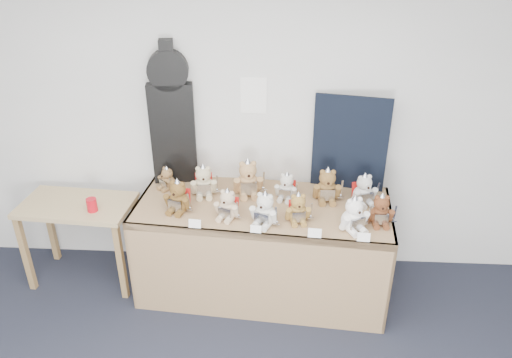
# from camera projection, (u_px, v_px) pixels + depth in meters

# --- Properties ---
(room_shell) EXTENTS (6.00, 6.00, 6.00)m
(room_shell) POSITION_uv_depth(u_px,v_px,m) (254.00, 96.00, 3.98)
(room_shell) COLOR white
(room_shell) RESTS_ON floor
(display_table) EXTENTS (2.07, 1.00, 0.84)m
(display_table) POSITION_uv_depth(u_px,v_px,m) (262.00, 229.00, 3.96)
(display_table) COLOR #94704B
(display_table) RESTS_ON floor
(side_table) EXTENTS (0.95, 0.57, 0.76)m
(side_table) POSITION_uv_depth(u_px,v_px,m) (79.00, 216.00, 4.17)
(side_table) COLOR #9E7E55
(side_table) RESTS_ON floor
(guitar_case) EXTENTS (0.38, 0.16, 1.20)m
(guitar_case) POSITION_uv_depth(u_px,v_px,m) (172.00, 116.00, 4.04)
(guitar_case) COLOR black
(guitar_case) RESTS_ON display_table
(navy_board) EXTENTS (0.59, 0.13, 0.80)m
(navy_board) POSITION_uv_depth(u_px,v_px,m) (350.00, 144.00, 4.01)
(navy_board) COLOR black
(navy_board) RESTS_ON display_table
(red_cup) EXTENTS (0.08, 0.08, 0.11)m
(red_cup) POSITION_uv_depth(u_px,v_px,m) (92.00, 205.00, 3.98)
(red_cup) COLOR red
(red_cup) RESTS_ON side_table
(teddy_front_far_left) EXTENTS (0.24, 0.22, 0.29)m
(teddy_front_far_left) POSITION_uv_depth(u_px,v_px,m) (178.00, 197.00, 3.81)
(teddy_front_far_left) COLOR brown
(teddy_front_far_left) RESTS_ON display_table
(teddy_front_left) EXTENTS (0.21, 0.20, 0.27)m
(teddy_front_left) POSITION_uv_depth(u_px,v_px,m) (228.00, 205.00, 3.73)
(teddy_front_left) COLOR #C7AC8C
(teddy_front_left) RESTS_ON display_table
(teddy_front_centre) EXTENTS (0.23, 0.23, 0.29)m
(teddy_front_centre) POSITION_uv_depth(u_px,v_px,m) (265.00, 210.00, 3.65)
(teddy_front_centre) COLOR silver
(teddy_front_centre) RESTS_ON display_table
(teddy_front_right) EXTENTS (0.22, 0.19, 0.26)m
(teddy_front_right) POSITION_uv_depth(u_px,v_px,m) (298.00, 209.00, 3.69)
(teddy_front_right) COLOR olive
(teddy_front_right) RESTS_ON display_table
(teddy_front_far_right) EXTENTS (0.25, 0.24, 0.30)m
(teddy_front_far_right) POSITION_uv_depth(u_px,v_px,m) (354.00, 215.00, 3.58)
(teddy_front_far_right) COLOR white
(teddy_front_far_right) RESTS_ON display_table
(teddy_front_end) EXTENTS (0.22, 0.17, 0.27)m
(teddy_front_end) POSITION_uv_depth(u_px,v_px,m) (381.00, 211.00, 3.66)
(teddy_front_end) COLOR brown
(teddy_front_end) RESTS_ON display_table
(teddy_back_left) EXTENTS (0.25, 0.21, 0.30)m
(teddy_back_left) POSITION_uv_depth(u_px,v_px,m) (204.00, 182.00, 4.03)
(teddy_back_left) COLOR #BFAF8B
(teddy_back_left) RESTS_ON display_table
(teddy_back_centre_left) EXTENTS (0.28, 0.24, 0.34)m
(teddy_back_centre_left) POSITION_uv_depth(u_px,v_px,m) (248.00, 179.00, 4.03)
(teddy_back_centre_left) COLOR tan
(teddy_back_centre_left) RESTS_ON display_table
(teddy_back_centre_right) EXTENTS (0.21, 0.19, 0.25)m
(teddy_back_centre_right) POSITION_uv_depth(u_px,v_px,m) (287.00, 187.00, 3.98)
(teddy_back_centre_right) COLOR beige
(teddy_back_centre_right) RESTS_ON display_table
(teddy_back_right) EXTENTS (0.25, 0.20, 0.31)m
(teddy_back_right) POSITION_uv_depth(u_px,v_px,m) (327.00, 186.00, 3.95)
(teddy_back_right) COLOR brown
(teddy_back_right) RESTS_ON display_table
(teddy_back_end) EXTENTS (0.24, 0.22, 0.28)m
(teddy_back_end) POSITION_uv_depth(u_px,v_px,m) (364.00, 191.00, 3.91)
(teddy_back_end) COLOR silver
(teddy_back_end) RESTS_ON display_table
(teddy_back_far_left) EXTENTS (0.18, 0.18, 0.22)m
(teddy_back_far_left) POSITION_uv_depth(u_px,v_px,m) (167.00, 179.00, 4.13)
(teddy_back_far_left) COLOR olive
(teddy_back_far_left) RESTS_ON display_table
(entry_card_a) EXTENTS (0.09, 0.03, 0.07)m
(entry_card_a) POSITION_uv_depth(u_px,v_px,m) (195.00, 224.00, 3.64)
(entry_card_a) COLOR white
(entry_card_a) RESTS_ON display_table
(entry_card_b) EXTENTS (0.08, 0.02, 0.06)m
(entry_card_b) POSITION_uv_depth(u_px,v_px,m) (256.00, 229.00, 3.58)
(entry_card_b) COLOR white
(entry_card_b) RESTS_ON display_table
(entry_card_c) EXTENTS (0.10, 0.03, 0.07)m
(entry_card_c) POSITION_uv_depth(u_px,v_px,m) (315.00, 233.00, 3.53)
(entry_card_c) COLOR white
(entry_card_c) RESTS_ON display_table
(entry_card_d) EXTENTS (0.09, 0.03, 0.06)m
(entry_card_d) POSITION_uv_depth(u_px,v_px,m) (364.00, 237.00, 3.48)
(entry_card_d) COLOR white
(entry_card_d) RESTS_ON display_table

